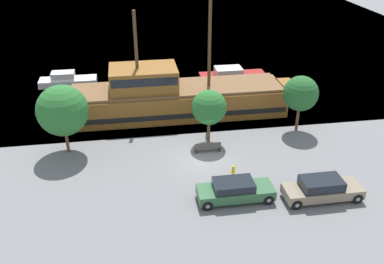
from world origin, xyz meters
The scene contains 12 objects.
ground_plane centered at (0.00, 0.00, 0.00)m, with size 160.00×160.00×0.00m, color slate.
water_surface centered at (0.00, 44.00, 0.00)m, with size 80.00×80.00×0.00m, color teal.
pirate_ship centered at (-1.12, 8.07, 1.66)m, with size 20.52×4.81×10.59m.
moored_boat_dockside centered at (5.94, 14.85, 0.65)m, with size 6.99×2.50×1.70m.
moored_boat_outer centered at (-11.39, 16.94, 0.54)m, with size 5.88×1.93×1.45m.
parked_car_curb_front centered at (6.69, -6.16, 0.75)m, with size 5.00×1.84×1.50m.
parked_car_curb_mid centered at (1.18, -5.41, 0.71)m, with size 4.86×1.82×1.41m.
fire_hydrant centered at (1.78, -2.60, 0.41)m, with size 0.42×0.25×0.76m.
bench_promenade_east centered at (0.62, 0.81, 0.45)m, with size 2.00×0.45×0.85m.
tree_row_east centered at (-9.92, 2.51, 3.49)m, with size 3.79×3.79×5.39m.
tree_row_mideast centered at (0.99, 2.43, 3.00)m, with size 2.72×2.72×4.37m.
tree_row_midwest centered at (8.68, 3.26, 3.31)m, with size 2.87×2.87×4.76m.
Camera 1 is at (-4.98, -26.98, 16.57)m, focal length 40.00 mm.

